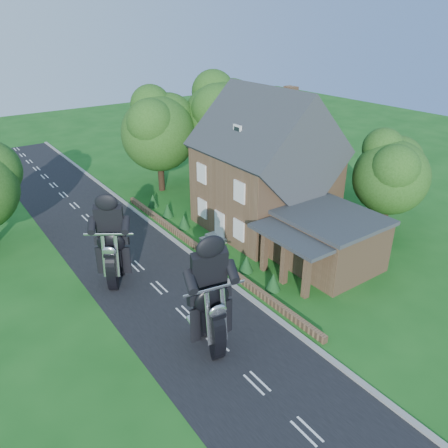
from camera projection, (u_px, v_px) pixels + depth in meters
ground at (185, 314)px, 23.31m from camera, size 120.00×120.00×0.00m
road at (185, 313)px, 23.30m from camera, size 7.00×80.00×0.02m
kerb at (240, 290)px, 25.19m from camera, size 0.30×80.00×0.12m
garden_wall at (202, 251)px, 29.14m from camera, size 0.30×22.00×0.40m
house at (266, 170)px, 31.34m from camera, size 9.54×8.64×10.24m
annex at (327, 240)px, 27.13m from camera, size 7.05×5.94×3.44m
tree_annex_side at (394, 170)px, 30.34m from camera, size 5.64×5.20×7.48m
tree_house_right at (302, 138)px, 36.12m from camera, size 6.51×6.00×8.40m
tree_behind_house at (225, 114)px, 39.90m from camera, size 7.81×7.20×10.08m
tree_behind_left at (162, 126)px, 37.68m from camera, size 6.94×6.40×9.16m
shrub_a at (273, 282)px, 25.11m from camera, size 0.90×0.90×1.10m
shrub_b at (246, 263)px, 26.95m from camera, size 0.90×0.90×1.10m
shrub_c at (223, 248)px, 28.78m from camera, size 0.90×0.90×1.10m
shrub_d at (184, 221)px, 32.45m from camera, size 0.90×0.90×1.10m
shrub_e at (168, 210)px, 34.29m from camera, size 0.90×0.90×1.10m
shrub_f at (153, 200)px, 36.12m from camera, size 0.90×0.90×1.10m
motorcycle_lead at (210, 332)px, 20.57m from camera, size 0.85×2.02×1.83m
motorcycle_follow at (116, 270)px, 25.67m from camera, size 1.43×1.79×1.72m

